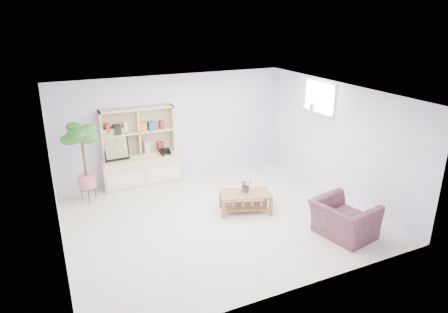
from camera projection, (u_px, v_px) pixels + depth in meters
name	position (u px, v px, depth m)	size (l,w,h in m)	color
floor	(216.00, 217.00, 7.68)	(5.50, 5.00, 0.01)	beige
ceiling	(216.00, 94.00, 6.86)	(5.50, 5.00, 0.01)	white
walls	(216.00, 159.00, 7.27)	(5.51, 5.01, 2.40)	white
baseboard	(216.00, 215.00, 7.66)	(5.50, 5.00, 0.10)	white
window	(320.00, 97.00, 8.59)	(0.10, 0.98, 0.68)	#CAE2FF
window_sill	(317.00, 112.00, 8.68)	(0.14, 1.00, 0.04)	white
storage_unit	(140.00, 147.00, 8.94)	(1.75, 0.59, 1.75)	#D7BE85
poster	(116.00, 144.00, 8.66)	(0.53, 0.12, 0.74)	yellow
toy_truck	(165.00, 151.00, 9.11)	(0.29, 0.20, 0.15)	black
coffee_table	(245.00, 202.00, 7.86)	(0.98, 0.54, 0.40)	olive
table_plant	(246.00, 185.00, 7.80)	(0.24, 0.21, 0.27)	#10521C
floor_tree	(85.00, 163.00, 8.08)	(0.62, 0.62, 1.68)	#2C6824
armchair	(344.00, 217.00, 6.95)	(0.99, 0.86, 0.73)	#17234B
sill_plant	(313.00, 103.00, 8.76)	(0.15, 0.12, 0.27)	#2C6824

